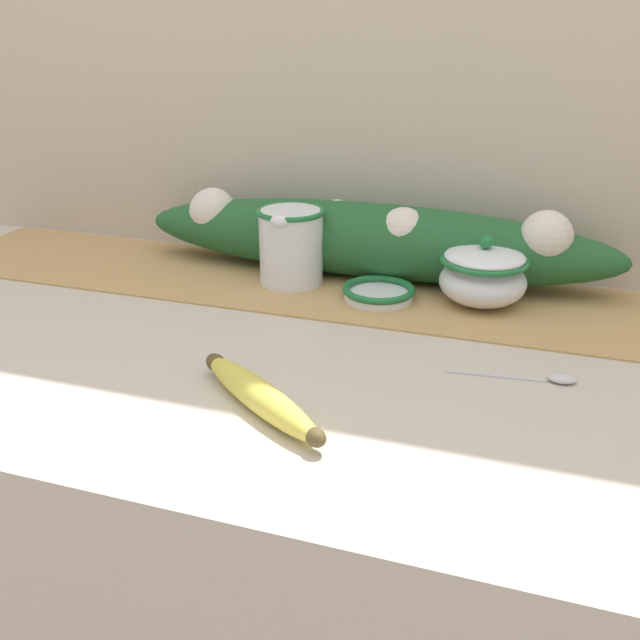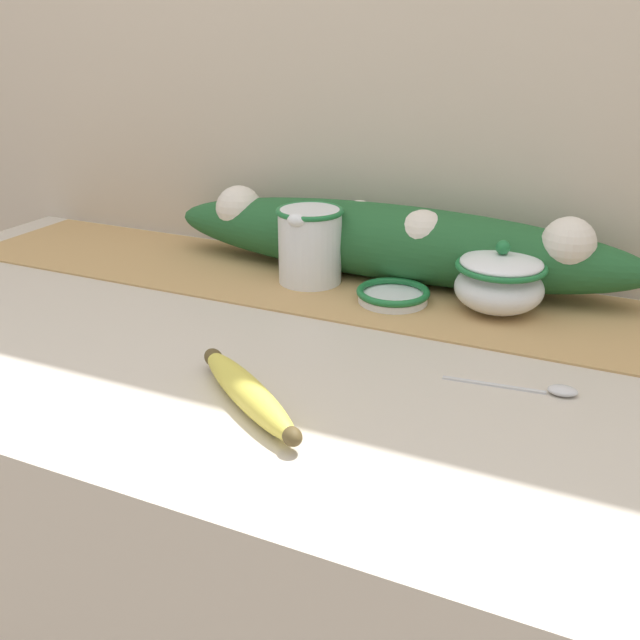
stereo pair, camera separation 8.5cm
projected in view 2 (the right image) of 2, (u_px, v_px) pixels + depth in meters
name	position (u px, v px, depth m)	size (l,w,h in m)	color
countertop	(316.00, 624.00, 1.09)	(1.56, 0.69, 0.94)	beige
back_wall	(415.00, 102.00, 1.11)	(2.36, 0.04, 2.40)	beige
table_runner	(374.00, 292.00, 1.08)	(1.44, 0.26, 0.00)	tan
cream_pitcher	(310.00, 243.00, 1.09)	(0.10, 0.12, 0.12)	white
sugar_bowl	(500.00, 281.00, 0.99)	(0.13, 0.13, 0.10)	white
small_dish	(393.00, 295.00, 1.03)	(0.11, 0.11, 0.02)	white
banana	(248.00, 392.00, 0.76)	(0.20, 0.15, 0.03)	#DBCC4C
spoon	(551.00, 391.00, 0.78)	(0.15, 0.03, 0.01)	silver
poinsettia_garland	(390.00, 240.00, 1.11)	(0.77, 0.13, 0.13)	#235B2D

